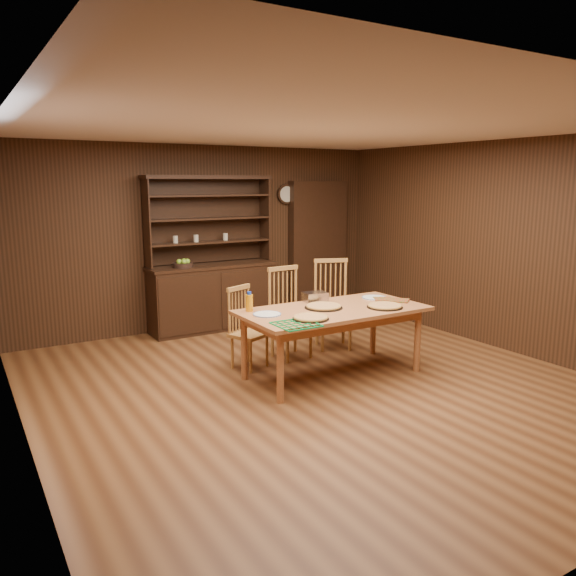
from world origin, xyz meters
TOP-DOWN VIEW (x-y plane):
  - floor at (0.00, 0.00)m, footprint 6.00×6.00m
  - room_shell at (0.00, 0.00)m, footprint 6.00×6.00m
  - china_hutch at (-0.00, 2.75)m, footprint 1.84×0.52m
  - doorway at (1.90, 2.90)m, footprint 1.00×0.18m
  - wall_clock at (1.35, 2.96)m, footprint 0.30×0.05m
  - dining_table at (0.32, 0.25)m, footprint 2.01×1.00m
  - chair_left at (-0.36, 1.01)m, footprint 0.49×0.48m
  - chair_center at (0.26, 1.11)m, footprint 0.48×0.46m
  - chair_right at (0.97, 1.18)m, footprint 0.59×0.58m
  - pizza_left at (-0.15, -0.03)m, footprint 0.37×0.37m
  - pizza_right at (0.82, -0.00)m, footprint 0.39×0.39m
  - pizza_center at (0.24, 0.32)m, footprint 0.41×0.41m
  - cooling_rack at (-0.39, -0.14)m, footprint 0.44×0.44m
  - plate_left at (-0.44, 0.35)m, footprint 0.29×0.29m
  - plate_right at (1.04, 0.44)m, footprint 0.29×0.29m
  - foil_dish at (0.36, 0.66)m, footprint 0.28×0.22m
  - juice_bottle at (-0.51, 0.60)m, footprint 0.08×0.08m
  - pot_holder_a at (1.18, 0.17)m, footprint 0.30×0.30m
  - pot_holder_b at (1.07, 0.31)m, footprint 0.29×0.29m
  - fruit_bowl at (-0.45, 2.69)m, footprint 0.28×0.28m

SIDE VIEW (x-z plane):
  - floor at x=0.00m, z-range 0.00..0.00m
  - chair_left at x=-0.36m, z-range 0.03..0.96m
  - chair_center at x=0.26m, z-range 0.03..1.12m
  - china_hutch at x=0.00m, z-range -0.49..1.68m
  - chair_right at x=0.97m, z-range 0.04..1.16m
  - dining_table at x=0.32m, z-range 0.30..1.05m
  - pot_holder_a at x=1.18m, z-range 0.75..0.77m
  - pot_holder_b at x=1.07m, z-range 0.75..0.77m
  - cooling_rack at x=-0.39m, z-range 0.75..0.77m
  - plate_left at x=-0.44m, z-range 0.75..0.77m
  - plate_right at x=1.04m, z-range 0.75..0.77m
  - pizza_center at x=0.24m, z-range 0.75..0.79m
  - pizza_right at x=0.82m, z-range 0.75..0.79m
  - pizza_left at x=-0.15m, z-range 0.75..0.79m
  - foil_dish at x=0.36m, z-range 0.75..0.85m
  - juice_bottle at x=-0.51m, z-range 0.74..0.95m
  - fruit_bowl at x=-0.45m, z-range 0.92..1.04m
  - doorway at x=1.90m, z-range 0.00..2.10m
  - room_shell at x=0.00m, z-range -1.42..4.58m
  - wall_clock at x=1.35m, z-range 1.75..2.05m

